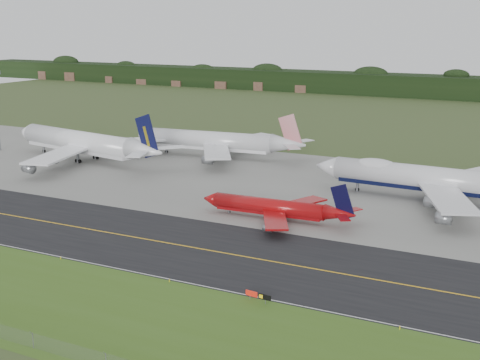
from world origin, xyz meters
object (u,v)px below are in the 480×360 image
Objects in this scene: jet_ba_747 at (436,180)px; jet_red_737 at (277,208)px; jet_star_tail at (219,142)px; jet_navy_gold at (86,143)px; taxiway_sign at (258,295)px.

jet_ba_747 is 1.79× the size of jet_red_737.
jet_red_737 is 0.62× the size of jet_star_tail.
jet_navy_gold is 14.53× the size of taxiway_sign.
taxiway_sign is (15.15, -41.11, -1.58)m from jet_red_737.
jet_star_tail is at bearing 162.36° from jet_ba_747.
jet_ba_747 is 1.10× the size of jet_star_tail.
jet_ba_747 is 14.08× the size of taxiway_sign.
jet_red_737 is at bearing -21.17° from jet_navy_gold.
jet_star_tail is 12.75× the size of taxiway_sign.
taxiway_sign is at bearing -99.77° from jet_ba_747.
jet_navy_gold is at bearing -179.60° from jet_ba_747.
jet_navy_gold is 116.65m from taxiway_sign.
jet_navy_gold reaches higher than jet_star_tail.
jet_red_737 reaches higher than taxiway_sign.
jet_red_737 is at bearing -131.89° from jet_ba_747.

